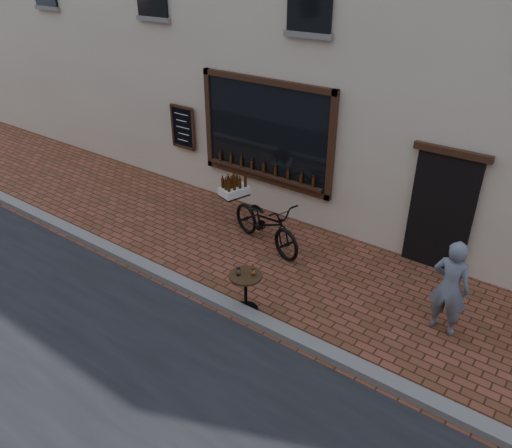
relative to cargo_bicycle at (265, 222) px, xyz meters
The scene contains 5 objects.
ground 2.51m from the cargo_bicycle, 64.67° to the right, with size 90.00×90.00×0.00m, color brown.
kerb 2.33m from the cargo_bicycle, 62.52° to the right, with size 90.00×0.25×0.12m, color slate.
cargo_bicycle is the anchor object (origin of this frame).
bistro_table 2.10m from the cargo_bicycle, 63.00° to the right, with size 0.54×0.54×0.93m.
pedestrian 3.74m from the cargo_bicycle, ahead, with size 0.58×0.38×1.59m, color slate.
Camera 1 is at (3.88, -4.81, 5.22)m, focal length 35.00 mm.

